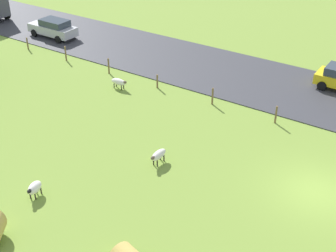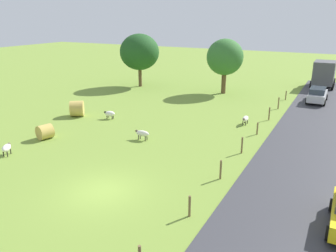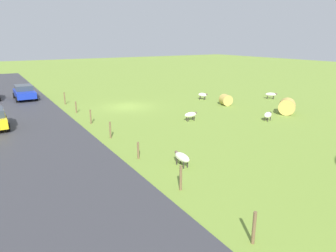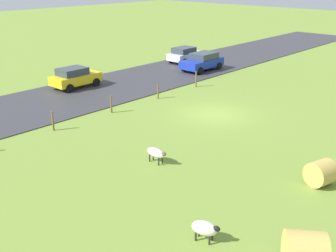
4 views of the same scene
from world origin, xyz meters
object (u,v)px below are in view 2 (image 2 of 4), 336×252
(sheep_0, at_px, (142,133))
(tree_1, at_px, (140,52))
(sheep_3, at_px, (7,148))
(tree_0, at_px, (225,57))
(sheep_2, at_px, (245,119))
(sheep_1, at_px, (110,114))
(hay_bale_0, at_px, (45,132))
(truck_0, at_px, (324,73))
(car_3, at_px, (317,95))
(hay_bale_1, at_px, (77,109))

(sheep_0, height_order, tree_1, tree_1)
(sheep_3, xyz_separation_m, tree_0, (6.66, 25.39, 3.78))
(sheep_2, distance_m, tree_0, 13.09)
(sheep_1, height_order, sheep_3, sheep_3)
(hay_bale_0, height_order, truck_0, truck_0)
(sheep_0, xyz_separation_m, sheep_2, (5.89, 7.45, -0.02))
(sheep_1, xyz_separation_m, car_3, (16.22, 15.31, 0.41))
(sheep_3, height_order, tree_1, tree_1)
(car_3, bearing_deg, sheep_3, -124.00)
(sheep_3, xyz_separation_m, hay_bale_1, (-2.28, 9.53, 0.19))
(sheep_3, bearing_deg, car_3, 56.00)
(car_3, bearing_deg, hay_bale_0, -128.53)
(hay_bale_0, relative_size, hay_bale_1, 0.76)
(sheep_2, relative_size, truck_0, 0.27)
(tree_0, distance_m, tree_1, 11.25)
(hay_bale_0, bearing_deg, truck_0, 60.91)
(sheep_3, bearing_deg, sheep_1, 84.49)
(sheep_0, bearing_deg, sheep_1, 148.81)
(sheep_0, xyz_separation_m, hay_bale_1, (-8.83, 2.70, 0.21))
(hay_bale_1, height_order, tree_1, tree_1)
(sheep_3, bearing_deg, hay_bale_1, 103.47)
(sheep_2, distance_m, hay_bale_0, 16.56)
(tree_1, bearing_deg, sheep_0, -57.66)
(truck_0, bearing_deg, car_3, -89.21)
(sheep_1, bearing_deg, tree_1, 111.33)
(sheep_0, distance_m, car_3, 21.51)
(hay_bale_0, distance_m, hay_bale_1, 6.26)
(tree_0, height_order, car_3, tree_0)
(tree_0, distance_m, truck_0, 14.20)
(sheep_1, relative_size, car_3, 0.24)
(sheep_1, distance_m, sheep_2, 12.16)
(hay_bale_0, relative_size, truck_0, 0.23)
(sheep_2, relative_size, sheep_3, 1.14)
(tree_1, bearing_deg, sheep_2, -30.66)
(hay_bale_0, relative_size, tree_0, 0.17)
(sheep_1, distance_m, tree_1, 15.71)
(tree_1, relative_size, car_3, 1.50)
(sheep_1, bearing_deg, hay_bale_0, -100.43)
(hay_bale_0, distance_m, car_3, 27.99)
(tree_0, bearing_deg, hay_bale_1, -119.43)
(sheep_2, bearing_deg, tree_0, 117.48)
(sheep_3, relative_size, car_3, 0.25)
(sheep_2, bearing_deg, hay_bale_0, -139.90)
(sheep_0, bearing_deg, tree_0, 89.65)
(hay_bale_0, height_order, hay_bale_1, hay_bale_1)
(tree_1, distance_m, truck_0, 24.12)
(sheep_1, bearing_deg, tree_0, 69.50)
(sheep_3, distance_m, tree_1, 25.08)
(hay_bale_0, xyz_separation_m, truck_0, (17.31, 31.10, 1.32))
(hay_bale_0, distance_m, truck_0, 35.62)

